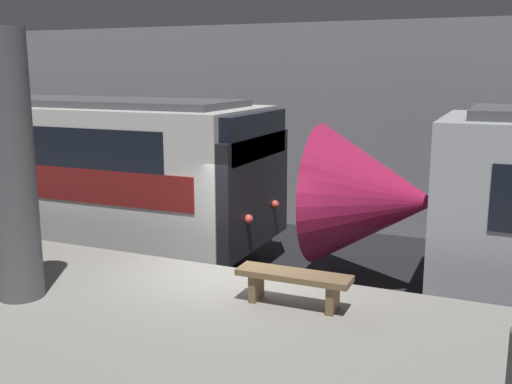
# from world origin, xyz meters

# --- Properties ---
(ground_plane) EXTENTS (120.00, 120.00, 0.00)m
(ground_plane) POSITION_xyz_m (0.00, 0.00, 0.00)
(ground_plane) COLOR black
(platform) EXTENTS (40.00, 5.27, 1.12)m
(platform) POSITION_xyz_m (0.00, -2.64, 0.56)
(platform) COLOR gray
(platform) RESTS_ON ground
(station_rear_barrier) EXTENTS (50.00, 0.15, 5.29)m
(station_rear_barrier) POSITION_xyz_m (0.00, 6.91, 2.64)
(station_rear_barrier) COLOR #939399
(station_rear_barrier) RESTS_ON ground
(support_pillar_near) EXTENTS (0.59, 0.59, 3.53)m
(support_pillar_near) POSITION_xyz_m (-2.21, -2.22, 2.89)
(support_pillar_near) COLOR #56565B
(support_pillar_near) RESTS_ON platform
(platform_bench) EXTENTS (1.50, 0.40, 0.45)m
(platform_bench) POSITION_xyz_m (1.26, -1.06, 1.46)
(platform_bench) COLOR brown
(platform_bench) RESTS_ON platform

